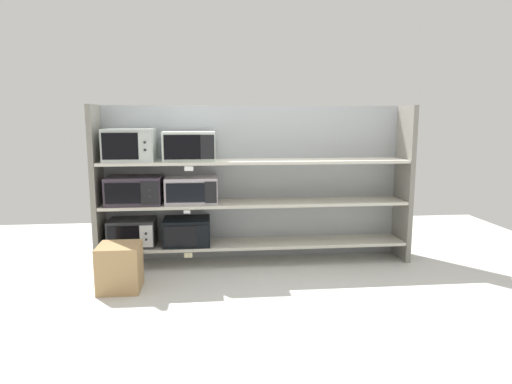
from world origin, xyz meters
The scene contains 18 objects.
ground centered at (0.00, -1.00, -0.01)m, with size 7.07×6.00×0.02m, color silver.
back_panel centered at (0.00, 0.22, 0.81)m, with size 3.27×0.04×1.61m, color #9EA3A8.
upright_left centered at (-1.57, 0.00, 0.81)m, with size 0.05×0.40×1.61m, color gray.
upright_right centered at (1.57, 0.00, 0.81)m, with size 0.05×0.40×1.61m, color gray.
shelf_0 centered at (0.00, 0.00, 0.20)m, with size 3.07×0.40×0.03m, color beige.
microwave_0 centered at (-1.25, 0.00, 0.35)m, with size 0.46×0.35×0.27m.
microwave_1 centered at (-0.71, 0.00, 0.35)m, with size 0.46×0.39×0.27m.
price_tag_0 centered at (-1.22, -0.20, 0.16)m, with size 0.08×0.00×0.04m, color beige.
price_tag_1 centered at (-0.69, -0.20, 0.16)m, with size 0.08×0.00×0.05m, color beige.
shelf_1 centered at (0.00, 0.00, 0.63)m, with size 3.07×0.40×0.03m, color beige.
microwave_2 centered at (-1.21, 0.00, 0.78)m, with size 0.53×0.40×0.28m.
microwave_3 centered at (-0.65, 0.00, 0.77)m, with size 0.52×0.34×0.26m.
price_tag_2 centered at (-0.69, -0.20, 0.59)m, with size 0.06×0.00×0.03m, color white.
shelf_2 centered at (0.00, 0.00, 1.05)m, with size 3.07×0.40×0.03m, color beige.
microwave_4 centered at (-1.24, 0.00, 1.23)m, with size 0.48×0.41×0.32m.
microwave_5 centered at (-0.66, 0.00, 1.21)m, with size 0.51×0.33×0.29m.
price_tag_3 centered at (-0.66, -0.20, 1.01)m, with size 0.08×0.00×0.04m, color white.
shipping_carton centered at (-1.26, -0.64, 0.20)m, with size 0.36×0.36×0.40m, color tan.
Camera 1 is at (-0.46, -4.50, 1.48)m, focal length 31.62 mm.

